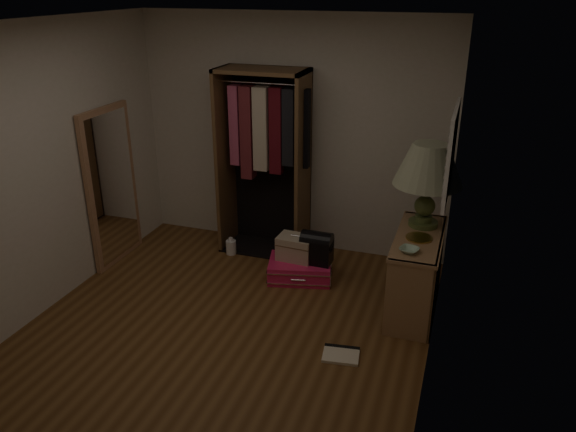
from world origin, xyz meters
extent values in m
plane|color=brown|center=(0.00, 0.00, 0.00)|extent=(4.00, 4.00, 0.00)
cube|color=beige|center=(0.00, 2.00, 1.30)|extent=(3.50, 0.02, 2.60)
cube|color=beige|center=(0.00, -2.00, 1.30)|extent=(3.50, 0.02, 2.60)
cube|color=beige|center=(1.75, 0.00, 1.30)|extent=(0.02, 4.00, 2.60)
cube|color=beige|center=(-1.75, 0.00, 1.30)|extent=(0.02, 4.00, 2.60)
cube|color=white|center=(0.00, 0.00, 2.60)|extent=(3.50, 4.00, 0.01)
cube|color=white|center=(1.73, 1.00, 1.55)|extent=(0.03, 0.96, 0.76)
cube|color=black|center=(1.73, 1.00, 1.55)|extent=(0.03, 0.90, 0.70)
cube|color=silver|center=(1.71, 1.00, 1.24)|extent=(0.01, 0.88, 0.02)
cube|color=silver|center=(1.71, 1.00, 1.32)|extent=(0.01, 0.88, 0.02)
cube|color=silver|center=(1.71, 1.00, 1.39)|extent=(0.01, 0.88, 0.02)
cube|color=silver|center=(1.71, 1.00, 1.47)|extent=(0.01, 0.88, 0.02)
cube|color=silver|center=(1.71, 1.00, 1.55)|extent=(0.01, 0.88, 0.02)
cube|color=silver|center=(1.71, 1.00, 1.63)|extent=(0.01, 0.88, 0.02)
cube|color=silver|center=(1.71, 1.00, 1.71)|extent=(0.01, 0.88, 0.02)
cube|color=silver|center=(1.71, 1.00, 1.78)|extent=(0.01, 0.88, 0.02)
cube|color=silver|center=(1.71, 1.00, 1.86)|extent=(0.01, 0.88, 0.02)
cube|color=#9C714B|center=(1.54, 0.46, 0.38)|extent=(0.40, 0.03, 0.75)
cube|color=#9C714B|center=(1.54, 1.54, 0.38)|extent=(0.40, 0.03, 0.75)
cube|color=#9C714B|center=(1.54, 1.00, 0.06)|extent=(0.40, 1.04, 0.03)
cube|color=#9C714B|center=(1.54, 1.00, 0.57)|extent=(0.40, 1.04, 0.03)
cube|color=#9C714B|center=(1.54, 1.00, 0.73)|extent=(0.42, 1.12, 0.03)
cube|color=brown|center=(1.73, 1.00, 0.38)|extent=(0.02, 1.10, 0.75)
cube|color=#9C714B|center=(1.53, 1.33, 0.65)|extent=(0.36, 0.38, 0.13)
cube|color=gray|center=(1.46, 0.53, 0.19)|extent=(0.19, 0.04, 0.24)
cube|color=#4C3833|center=(1.45, 0.57, 0.19)|extent=(0.16, 0.03, 0.23)
cube|color=#B7AD99|center=(1.46, 0.60, 0.19)|extent=(0.18, 0.04, 0.23)
cube|color=brown|center=(1.45, 0.65, 0.19)|extent=(0.16, 0.03, 0.22)
cube|color=#3F4C59|center=(1.46, 0.69, 0.23)|extent=(0.18, 0.03, 0.32)
cube|color=gray|center=(1.45, 0.72, 0.22)|extent=(0.15, 0.03, 0.28)
cube|color=#59594C|center=(1.45, 0.77, 0.20)|extent=(0.16, 0.05, 0.24)
cube|color=#B2724C|center=(1.45, 0.83, 0.20)|extent=(0.17, 0.03, 0.25)
cube|color=beige|center=(1.47, 0.88, 0.21)|extent=(0.19, 0.05, 0.26)
cube|color=#332D38|center=(1.48, 0.93, 0.19)|extent=(0.21, 0.04, 0.23)
cube|color=gray|center=(1.45, 0.98, 0.22)|extent=(0.16, 0.03, 0.28)
cube|color=#4C3833|center=(1.45, 1.03, 0.23)|extent=(0.15, 0.05, 0.31)
cube|color=#B7AD99|center=(1.45, 1.09, 0.20)|extent=(0.15, 0.04, 0.24)
cube|color=brown|center=(1.45, 1.14, 0.22)|extent=(0.17, 0.04, 0.28)
cube|color=#3F4C59|center=(1.48, 1.20, 0.19)|extent=(0.21, 0.04, 0.23)
cube|color=gray|center=(1.46, 1.25, 0.19)|extent=(0.19, 0.05, 0.23)
cube|color=#59594C|center=(1.46, 1.31, 0.20)|extent=(0.18, 0.04, 0.25)
cube|color=#B2724C|center=(1.47, 1.36, 0.23)|extent=(0.21, 0.04, 0.31)
cube|color=beige|center=(1.45, 1.41, 0.19)|extent=(0.16, 0.05, 0.24)
cube|color=#332D38|center=(1.46, 1.46, 0.23)|extent=(0.19, 0.03, 0.30)
cube|color=brown|center=(-0.70, 1.74, 1.02)|extent=(0.04, 0.50, 2.05)
cube|color=brown|center=(0.20, 1.74, 1.02)|extent=(0.04, 0.50, 2.05)
cube|color=brown|center=(-0.25, 1.74, 2.03)|extent=(0.95, 0.50, 0.04)
cube|color=black|center=(-0.25, 1.98, 1.02)|extent=(0.95, 0.02, 2.05)
cube|color=black|center=(-0.25, 1.74, 0.01)|extent=(0.95, 0.50, 0.02)
cylinder|color=white|center=(-0.25, 1.74, 1.90)|extent=(0.87, 0.02, 0.02)
cube|color=#BF4C72|center=(-0.55, 1.72, 1.44)|extent=(0.10, 0.14, 0.86)
cube|color=maroon|center=(-0.42, 1.72, 1.37)|extent=(0.13, 0.15, 1.01)
cube|color=beige|center=(-0.25, 1.72, 1.42)|extent=(0.16, 0.15, 0.90)
cube|color=#590F19|center=(-0.09, 1.72, 1.41)|extent=(0.13, 0.10, 0.92)
cube|color=black|center=(0.06, 1.72, 1.47)|extent=(0.13, 0.15, 0.81)
cube|color=black|center=(0.21, 1.72, 1.46)|extent=(0.13, 0.10, 0.82)
cube|color=#A87551|center=(-1.71, 1.00, 0.85)|extent=(0.05, 0.80, 1.70)
cube|color=white|center=(-1.68, 1.00, 0.85)|extent=(0.01, 0.68, 1.58)
cube|color=#E11B55|center=(0.34, 1.21, 0.10)|extent=(0.73, 0.59, 0.20)
cube|color=white|center=(0.34, 1.21, 0.05)|extent=(0.75, 0.61, 0.01)
cube|color=white|center=(0.34, 1.21, 0.15)|extent=(0.75, 0.61, 0.01)
cylinder|color=white|center=(0.40, 0.98, 0.10)|extent=(0.15, 0.05, 0.02)
cube|color=tan|center=(0.29, 1.24, 0.33)|extent=(0.38, 0.27, 0.25)
cube|color=brown|center=(0.29, 1.24, 0.38)|extent=(0.39, 0.28, 0.01)
cylinder|color=white|center=(0.29, 1.24, 0.46)|extent=(0.11, 0.02, 0.02)
cube|color=black|center=(0.51, 1.23, 0.32)|extent=(0.32, 0.21, 0.24)
cylinder|color=black|center=(0.51, 1.23, 0.44)|extent=(0.32, 0.21, 0.20)
cylinder|color=#495A2B|center=(1.54, 1.25, 0.77)|extent=(0.34, 0.34, 0.05)
cylinder|color=#495A2B|center=(1.54, 1.25, 0.82)|extent=(0.20, 0.20, 0.06)
sphere|color=#495A2B|center=(1.54, 1.25, 0.95)|extent=(0.24, 0.24, 0.19)
cylinder|color=#495A2B|center=(1.54, 1.25, 1.10)|extent=(0.09, 0.09, 0.11)
cone|color=beige|center=(1.54, 1.25, 1.35)|extent=(0.80, 0.80, 0.39)
cone|color=#E8EFCF|center=(1.54, 1.25, 1.35)|extent=(0.71, 0.71, 0.36)
cylinder|color=#A88B40|center=(1.54, 0.95, 0.76)|extent=(0.27, 0.27, 0.01)
imported|color=#AACCB1|center=(1.49, 0.64, 0.77)|extent=(0.20, 0.20, 0.04)
cylinder|color=white|center=(-0.56, 1.49, 0.08)|extent=(0.15, 0.15, 0.16)
cylinder|color=white|center=(-0.56, 1.49, 0.18)|extent=(0.06, 0.06, 0.04)
cube|color=#EFE5C9|center=(1.07, 0.05, 0.01)|extent=(0.33, 0.28, 0.02)
cube|color=black|center=(1.06, 0.15, 0.01)|extent=(0.30, 0.08, 0.03)
camera|label=1|loc=(1.88, -3.73, 2.89)|focal=35.00mm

